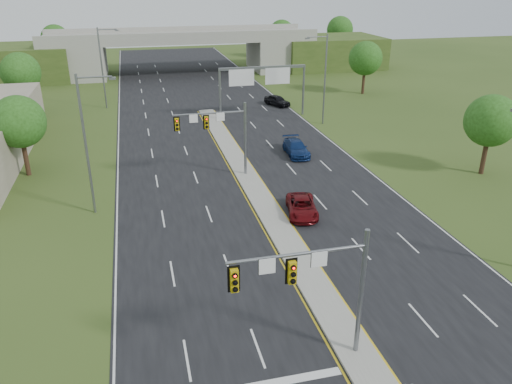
{
  "coord_description": "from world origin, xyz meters",
  "views": [
    {
      "loc": [
        -9.61,
        -18.0,
        17.49
      ],
      "look_at": [
        -1.65,
        14.18,
        3.0
      ],
      "focal_mm": 35.0,
      "sensor_mm": 36.0,
      "label": 1
    }
  ],
  "objects": [
    {
      "name": "tree_l_mid",
      "position": [
        -24.0,
        55.0,
        5.51
      ],
      "size": [
        5.2,
        5.2,
        8.12
      ],
      "color": "#382316",
      "rests_on": "ground"
    },
    {
      "name": "signal_mast_far",
      "position": [
        -2.26,
        24.93,
        4.73
      ],
      "size": [
        6.62,
        0.6,
        7.0
      ],
      "color": "slate",
      "rests_on": "ground"
    },
    {
      "name": "tree_r_mid",
      "position": [
        26.0,
        55.0,
        5.51
      ],
      "size": [
        5.2,
        5.2,
        8.12
      ],
      "color": "#382316",
      "rests_on": "ground"
    },
    {
      "name": "car_far_a",
      "position": [
        2.45,
        15.65,
        0.69
      ],
      "size": [
        3.14,
        5.14,
        1.33
      ],
      "primitive_type": "imported",
      "rotation": [
        0.0,
        0.0,
        -0.21
      ],
      "color": "#58080C",
      "rests_on": "road"
    },
    {
      "name": "lightpole_l_far",
      "position": [
        -13.3,
        55.0,
        6.1
      ],
      "size": [
        2.85,
        0.25,
        11.0
      ],
      "color": "slate",
      "rests_on": "ground"
    },
    {
      "name": "car_far_c",
      "position": [
        10.49,
        50.53,
        0.77
      ],
      "size": [
        3.46,
        4.73,
        1.5
      ],
      "primitive_type": "imported",
      "rotation": [
        0.0,
        0.0,
        0.44
      ],
      "color": "black",
      "rests_on": "road"
    },
    {
      "name": "lightpole_l_mid",
      "position": [
        -13.3,
        20.0,
        6.1
      ],
      "size": [
        2.85,
        0.25,
        11.0
      ],
      "color": "slate",
      "rests_on": "ground"
    },
    {
      "name": "road",
      "position": [
        0.0,
        35.0,
        0.01
      ],
      "size": [
        24.0,
        160.0,
        0.02
      ],
      "primitive_type": "cube",
      "color": "black",
      "rests_on": "ground"
    },
    {
      "name": "lightpole_r_far",
      "position": [
        13.3,
        40.0,
        6.1
      ],
      "size": [
        2.85,
        0.25,
        11.0
      ],
      "color": "slate",
      "rests_on": "ground"
    },
    {
      "name": "sign_gantry",
      "position": [
        6.68,
        44.92,
        5.24
      ],
      "size": [
        11.58,
        0.44,
        6.67
      ],
      "color": "slate",
      "rests_on": "ground"
    },
    {
      "name": "tree_back_d",
      "position": [
        38.0,
        94.0,
        5.84
      ],
      "size": [
        6.0,
        6.0,
        8.85
      ],
      "color": "#382316",
      "rests_on": "ground"
    },
    {
      "name": "signal_mast_near",
      "position": [
        -2.26,
        -0.07,
        4.73
      ],
      "size": [
        6.62,
        0.6,
        7.0
      ],
      "color": "slate",
      "rests_on": "ground"
    },
    {
      "name": "car_far_b",
      "position": [
        6.45,
        29.38,
        0.76
      ],
      "size": [
        2.38,
        5.24,
        1.49
      ],
      "primitive_type": "imported",
      "rotation": [
        0.0,
        0.0,
        -0.06
      ],
      "color": "#0D2252",
      "rests_on": "road"
    },
    {
      "name": "tree_back_c",
      "position": [
        24.0,
        94.0,
        5.51
      ],
      "size": [
        5.6,
        5.6,
        8.32
      ],
      "color": "#382316",
      "rests_on": "ground"
    },
    {
      "name": "median",
      "position": [
        0.0,
        23.0,
        0.1
      ],
      "size": [
        2.0,
        54.0,
        0.16
      ],
      "primitive_type": "cube",
      "color": "gray",
      "rests_on": "road"
    },
    {
      "name": "tree_back_b",
      "position": [
        -24.0,
        94.0,
        5.51
      ],
      "size": [
        5.6,
        5.6,
        8.32
      ],
      "color": "#382316",
      "rests_on": "ground"
    },
    {
      "name": "lane_markings",
      "position": [
        -0.6,
        28.91,
        0.02
      ],
      "size": [
        23.72,
        160.0,
        0.01
      ],
      "color": "gold",
      "rests_on": "road"
    },
    {
      "name": "overpass",
      "position": [
        0.0,
        80.0,
        3.55
      ],
      "size": [
        80.0,
        14.0,
        8.1
      ],
      "color": "gray",
      "rests_on": "ground"
    },
    {
      "name": "ground",
      "position": [
        0.0,
        0.0,
        0.0
      ],
      "size": [
        240.0,
        240.0,
        0.0
      ],
      "primitive_type": "plane",
      "color": "#344B1A",
      "rests_on": "ground"
    },
    {
      "name": "tree_r_near",
      "position": [
        22.0,
        20.0,
        5.18
      ],
      "size": [
        4.8,
        4.8,
        7.6
      ],
      "color": "#382316",
      "rests_on": "ground"
    },
    {
      "name": "tree_l_near",
      "position": [
        -20.0,
        30.0,
        5.18
      ],
      "size": [
        4.8,
        4.8,
        7.6
      ],
      "color": "#382316",
      "rests_on": "ground"
    }
  ]
}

